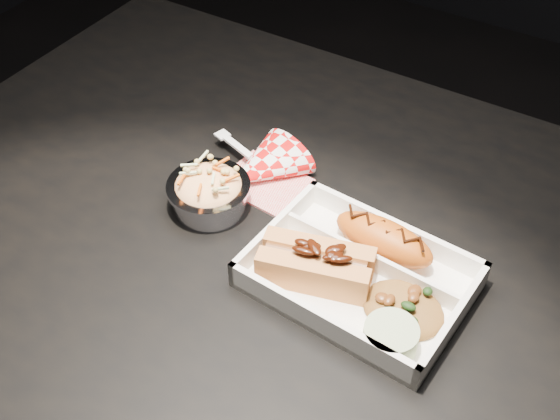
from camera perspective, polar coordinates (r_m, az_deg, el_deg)
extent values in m
cube|color=black|center=(0.91, 2.27, -2.80)|extent=(1.20, 0.80, 0.03)
cylinder|color=black|center=(1.61, -8.97, 3.43)|extent=(0.05, 0.05, 0.72)
cube|color=white|center=(0.85, 6.34, -5.90)|extent=(0.26, 0.20, 0.01)
cube|color=white|center=(0.89, 9.26, -1.76)|extent=(0.25, 0.03, 0.04)
cube|color=white|center=(0.79, 3.19, -9.16)|extent=(0.25, 0.03, 0.04)
cube|color=white|center=(0.88, -0.37, -1.79)|extent=(0.02, 0.18, 0.04)
cube|color=white|center=(0.81, 13.88, -8.90)|extent=(0.02, 0.18, 0.04)
cube|color=white|center=(0.85, 7.27, -4.27)|extent=(0.23, 0.02, 0.03)
ellipsoid|color=#C35713|center=(0.86, 8.42, -2.35)|extent=(0.13, 0.06, 0.05)
cube|color=#CE8446|center=(0.82, 2.62, -5.39)|extent=(0.14, 0.06, 0.04)
cube|color=#CE8446|center=(0.84, 3.19, -3.68)|extent=(0.14, 0.06, 0.04)
cylinder|color=brown|center=(0.82, 2.93, -4.11)|extent=(0.12, 0.06, 0.03)
ellipsoid|color=#8F5D29|center=(0.81, 10.07, -7.44)|extent=(0.10, 0.09, 0.03)
cylinder|color=#A7B98B|center=(0.78, 8.97, -10.20)|extent=(0.06, 0.06, 0.03)
cylinder|color=silver|center=(0.93, -5.76, 1.08)|extent=(0.10, 0.10, 0.04)
cylinder|color=silver|center=(0.91, -5.84, 1.94)|extent=(0.11, 0.11, 0.01)
ellipsoid|color=beige|center=(0.91, -5.84, 1.94)|extent=(0.09, 0.09, 0.04)
cube|color=red|center=(0.97, -1.26, 2.24)|extent=(0.12, 0.10, 0.00)
cone|color=red|center=(0.97, -1.46, 3.48)|extent=(0.13, 0.14, 0.10)
cube|color=white|center=(1.00, -3.48, 5.18)|extent=(0.06, 0.03, 0.00)
cube|color=white|center=(1.02, -4.70, 6.11)|extent=(0.02, 0.02, 0.00)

